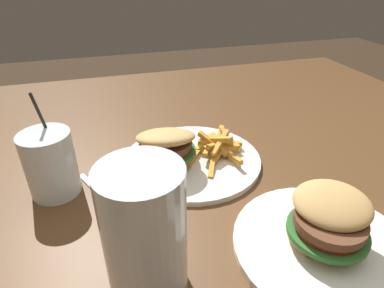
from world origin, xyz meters
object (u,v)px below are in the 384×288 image
(meal_plate_far, at_px, (326,234))
(spoon, at_px, (115,207))
(beer_glass, at_px, (145,238))
(juice_glass, at_px, (51,166))
(meal_plate_near, at_px, (182,153))

(meal_plate_far, bearing_deg, spoon, -30.72)
(spoon, height_order, meal_plate_far, meal_plate_far)
(beer_glass, distance_m, meal_plate_far, 0.24)
(meal_plate_far, bearing_deg, beer_glass, -2.27)
(spoon, xyz_separation_m, meal_plate_far, (-0.27, 0.16, 0.02))
(beer_glass, height_order, juice_glass, beer_glass)
(juice_glass, relative_size, spoon, 1.11)
(beer_glass, relative_size, meal_plate_far, 0.70)
(meal_plate_far, bearing_deg, juice_glass, -33.38)
(meal_plate_near, distance_m, spoon, 0.17)
(meal_plate_near, relative_size, meal_plate_far, 1.08)
(juice_glass, bearing_deg, beer_glass, 117.90)
(juice_glass, distance_m, spoon, 0.13)
(meal_plate_near, height_order, meal_plate_far, meal_plate_near)
(meal_plate_far, bearing_deg, meal_plate_near, -62.87)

